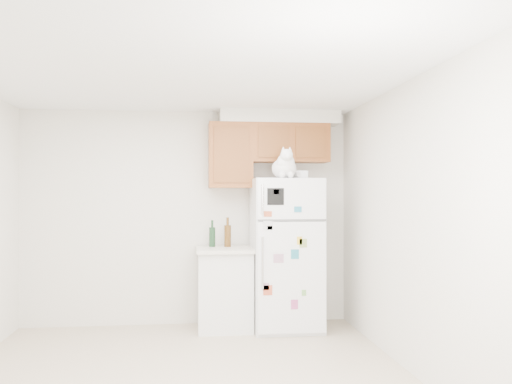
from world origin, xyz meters
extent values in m
cube|color=#B9A78E|center=(0.00, 0.00, -0.01)|extent=(3.80, 4.00, 0.01)
cube|color=silver|center=(0.00, 2.00, 1.25)|extent=(3.80, 0.04, 2.50)
cube|color=silver|center=(0.00, -2.00, 1.25)|extent=(3.80, 0.04, 2.50)
cube|color=silver|center=(1.90, 0.00, 1.25)|extent=(0.04, 4.00, 2.50)
cube|color=white|center=(0.00, 0.00, 2.50)|extent=(3.80, 4.00, 0.04)
cube|color=#9A5121|center=(1.20, 1.82, 2.12)|extent=(0.90, 0.33, 0.45)
cube|color=#9A5121|center=(0.50, 1.82, 1.98)|extent=(0.50, 0.33, 0.75)
cube|color=silver|center=(1.07, 1.83, 2.42)|extent=(1.40, 0.37, 0.15)
cube|color=white|center=(1.12, 1.62, 0.85)|extent=(0.76, 0.72, 1.70)
cube|color=white|center=(1.12, 1.25, 1.48)|extent=(0.74, 0.03, 0.44)
cube|color=white|center=(1.12, 1.25, 0.64)|extent=(0.74, 0.03, 1.19)
cube|color=#59595B|center=(1.12, 1.25, 1.25)|extent=(0.74, 0.03, 0.02)
cylinder|color=silver|center=(0.80, 1.22, 1.47)|extent=(0.02, 0.02, 0.32)
cylinder|color=silver|center=(0.80, 1.22, 0.80)|extent=(0.02, 0.02, 0.55)
cube|color=black|center=(0.94, 1.23, 1.50)|extent=(0.18, 0.00, 0.18)
cube|color=white|center=(0.96, 1.23, 1.05)|extent=(0.22, 0.00, 0.28)
cube|color=gold|center=(1.19, 1.23, 1.03)|extent=(0.06, 0.00, 0.09)
cube|color=#A6778E|center=(0.83, 1.23, 0.55)|extent=(0.07, 0.00, 0.08)
cube|color=teal|center=(1.18, 1.23, 1.36)|extent=(0.08, 0.00, 0.06)
cube|color=silver|center=(0.85, 1.23, 1.19)|extent=(0.10, 0.00, 0.09)
cube|color=#86974B|center=(1.23, 1.23, 1.00)|extent=(0.08, 0.00, 0.09)
cube|color=#B84984|center=(1.14, 1.23, 0.35)|extent=(0.08, 0.00, 0.10)
cube|color=#BC512F|center=(0.85, 1.23, 1.32)|extent=(0.08, 0.00, 0.06)
cube|color=teal|center=(1.14, 1.23, 0.89)|extent=(0.09, 0.00, 0.10)
cube|color=#C54F31|center=(0.85, 1.23, 0.51)|extent=(0.10, 0.00, 0.11)
cube|color=silver|center=(0.94, 1.23, 1.55)|extent=(0.06, 0.00, 0.05)
cube|color=#699F4F|center=(1.24, 1.23, 0.47)|extent=(0.05, 0.00, 0.06)
cube|color=#AF7D97|center=(0.97, 1.23, 0.84)|extent=(0.11, 0.00, 0.09)
cube|color=white|center=(0.43, 1.68, 0.44)|extent=(0.60, 0.60, 0.88)
cube|color=white|center=(0.43, 1.66, 0.90)|extent=(0.64, 0.64, 0.04)
ellipsoid|color=white|center=(1.06, 1.43, 1.81)|extent=(0.27, 0.36, 0.23)
ellipsoid|color=white|center=(1.06, 1.32, 1.86)|extent=(0.20, 0.16, 0.22)
sphere|color=white|center=(1.06, 1.27, 1.94)|extent=(0.13, 0.13, 0.13)
cone|color=white|center=(1.03, 1.27, 2.01)|extent=(0.05, 0.05, 0.05)
cone|color=white|center=(1.10, 1.27, 2.01)|extent=(0.05, 0.05, 0.05)
cone|color=#D88C8C|center=(1.03, 1.26, 2.00)|extent=(0.02, 0.02, 0.03)
cone|color=#D88C8C|center=(1.10, 1.26, 2.00)|extent=(0.02, 0.02, 0.03)
sphere|color=white|center=(1.06, 1.21, 1.92)|extent=(0.06, 0.06, 0.06)
sphere|color=white|center=(1.01, 1.28, 1.74)|extent=(0.07, 0.07, 0.07)
sphere|color=white|center=(1.11, 1.28, 1.74)|extent=(0.07, 0.07, 0.07)
cylinder|color=white|center=(1.17, 1.55, 1.74)|extent=(0.17, 0.23, 0.08)
cube|color=white|center=(1.26, 1.75, 1.75)|extent=(0.19, 0.15, 0.10)
cube|color=white|center=(1.28, 1.58, 1.74)|extent=(0.17, 0.13, 0.09)
camera|label=1|loc=(0.04, -4.44, 1.51)|focal=38.00mm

